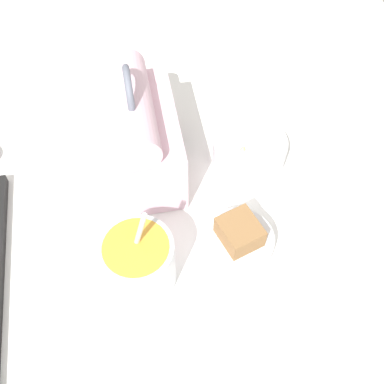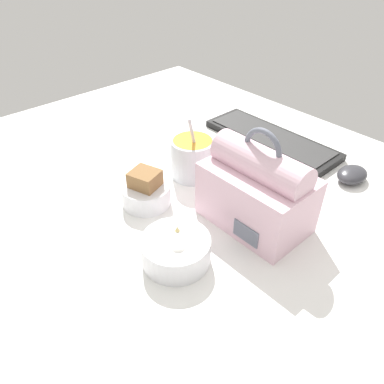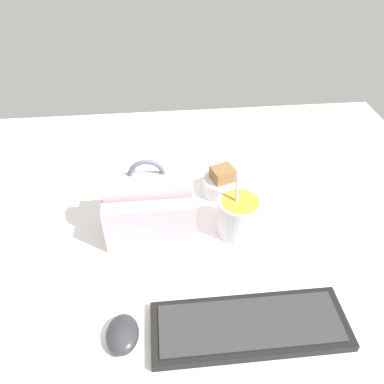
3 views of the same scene
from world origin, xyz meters
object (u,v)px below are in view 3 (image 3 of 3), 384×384
at_px(keyboard, 250,326).
at_px(bento_bowl_sandwich, 222,184).
at_px(lunch_bag, 150,206).
at_px(soup_cup, 238,215).
at_px(bento_bowl_snacks, 159,175).
at_px(computer_mouse, 122,334).

distance_m(keyboard, bento_bowl_sandwich, 0.40).
xyz_separation_m(lunch_bag, soup_cup, (-0.21, 0.02, -0.03)).
distance_m(bento_bowl_snacks, computer_mouse, 0.47).
bearing_deg(keyboard, lunch_bag, -57.58).
height_order(soup_cup, bento_bowl_sandwich, soup_cup).
xyz_separation_m(keyboard, soup_cup, (-0.03, -0.26, 0.04)).
bearing_deg(lunch_bag, soup_cup, 173.90).
bearing_deg(bento_bowl_snacks, bento_bowl_sandwich, 160.43).
bearing_deg(bento_bowl_sandwich, lunch_bag, 32.50).
relative_size(keyboard, computer_mouse, 4.51).
relative_size(lunch_bag, bento_bowl_sandwich, 2.00).
relative_size(lunch_bag, bento_bowl_snacks, 1.69).
bearing_deg(bento_bowl_snacks, lunch_bag, 82.61).
distance_m(keyboard, computer_mouse, 0.24).
bearing_deg(lunch_bag, keyboard, 122.42).
xyz_separation_m(soup_cup, bento_bowl_sandwich, (0.01, -0.14, -0.02)).
distance_m(soup_cup, computer_mouse, 0.37).
height_order(lunch_bag, soup_cup, lunch_bag).
relative_size(keyboard, bento_bowl_sandwich, 3.59).
relative_size(bento_bowl_snacks, computer_mouse, 1.49).
bearing_deg(soup_cup, lunch_bag, -6.10).
bearing_deg(soup_cup, computer_mouse, 44.21).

